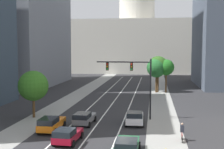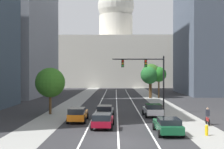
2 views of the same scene
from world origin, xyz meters
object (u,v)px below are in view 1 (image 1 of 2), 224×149
(car_orange, at_px, (51,123))
(street_tree_near_right, at_px, (156,68))
(car_white, at_px, (135,118))
(traffic_signal_mast, at_px, (134,76))
(street_tree_mid_right, at_px, (158,66))
(car_crimson, at_px, (67,135))
(street_tree_mid_left, at_px, (33,86))
(cyclist, at_px, (182,132))
(capitol_building, at_px, (137,40))
(car_green, at_px, (127,146))
(car_gray, at_px, (84,118))
(street_tree_far_right, at_px, (166,68))

(car_orange, distance_m, street_tree_near_right, 32.08)
(car_white, distance_m, traffic_signal_mast, 5.21)
(traffic_signal_mast, height_order, street_tree_mid_right, traffic_signal_mast)
(car_crimson, height_order, street_tree_mid_left, street_tree_mid_left)
(traffic_signal_mast, bearing_deg, street_tree_near_right, 83.15)
(cyclist, height_order, street_tree_near_right, street_tree_near_right)
(capitol_building, xyz_separation_m, car_green, (4.22, -90.00, -10.79))
(street_tree_near_right, bearing_deg, car_orange, -110.18)
(street_tree_mid_left, xyz_separation_m, street_tree_near_right, (15.15, 24.07, 0.80))
(car_green, bearing_deg, traffic_signal_mast, 0.26)
(car_crimson, bearing_deg, car_gray, 2.75)
(capitol_building, height_order, street_tree_near_right, capitol_building)
(street_tree_far_right, xyz_separation_m, street_tree_mid_right, (-1.52, 0.45, 0.23))
(car_crimson, height_order, car_gray, car_gray)
(street_tree_mid_left, height_order, street_tree_mid_right, street_tree_mid_right)
(car_crimson, xyz_separation_m, street_tree_mid_right, (8.52, 34.15, 4.29))
(car_white, height_order, street_tree_mid_left, street_tree_mid_left)
(capitol_building, bearing_deg, car_gray, -91.01)
(car_white, xyz_separation_m, street_tree_near_right, (2.55, 25.93, 3.95))
(car_orange, height_order, car_white, car_orange)
(car_gray, relative_size, street_tree_far_right, 0.68)
(capitol_building, bearing_deg, car_green, -87.32)
(street_tree_mid_left, bearing_deg, car_orange, -54.41)
(capitol_building, height_order, cyclist, capitol_building)
(capitol_building, xyz_separation_m, street_tree_far_right, (8.62, -53.77, -6.72))
(car_crimson, distance_m, street_tree_mid_right, 35.46)
(car_green, distance_m, street_tree_mid_right, 37.05)
(traffic_signal_mast, height_order, street_tree_near_right, traffic_signal_mast)
(car_crimson, height_order, car_orange, car_orange)
(car_green, height_order, street_tree_near_right, street_tree_near_right)
(cyclist, xyz_separation_m, street_tree_far_right, (-0.32, 31.70, 3.96))
(street_tree_far_right, bearing_deg, cyclist, -89.42)
(car_gray, xyz_separation_m, street_tree_near_right, (8.19, 26.82, 3.97))
(car_white, bearing_deg, car_gray, 96.94)
(street_tree_mid_right, bearing_deg, car_green, -94.50)
(car_white, bearing_deg, car_crimson, 141.85)
(car_gray, xyz_separation_m, street_tree_mid_left, (-6.96, 2.75, 3.17))
(car_green, distance_m, street_tree_mid_left, 17.78)
(traffic_signal_mast, distance_m, cyclist, 10.73)
(car_orange, xyz_separation_m, street_tree_mid_right, (11.31, 30.37, 4.24))
(car_gray, bearing_deg, car_white, -78.90)
(street_tree_far_right, relative_size, street_tree_near_right, 0.97)
(cyclist, bearing_deg, street_tree_mid_left, 68.58)
(car_gray, relative_size, traffic_signal_mast, 0.59)
(car_gray, height_order, street_tree_mid_right, street_tree_mid_right)
(street_tree_far_right, bearing_deg, street_tree_mid_right, 163.37)
(capitol_building, distance_m, street_tree_near_right, 54.64)
(car_white, xyz_separation_m, street_tree_far_right, (4.40, 25.95, 4.03))
(car_gray, bearing_deg, capitol_building, 1.05)
(car_green, height_order, street_tree_far_right, street_tree_far_right)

